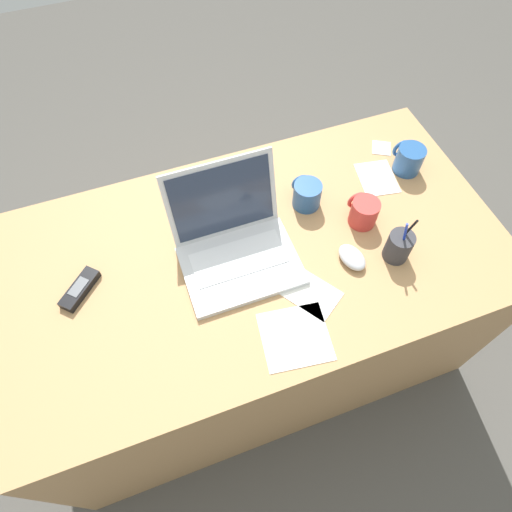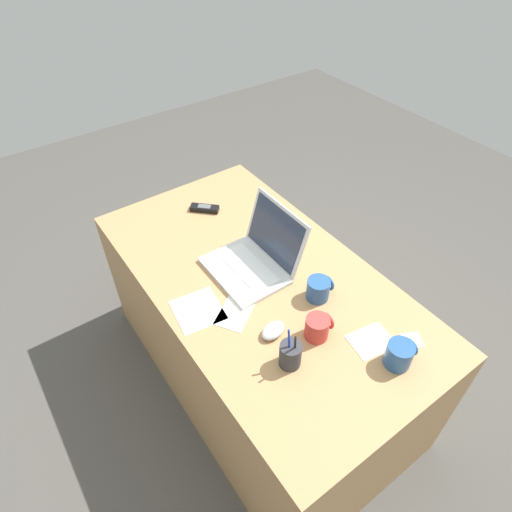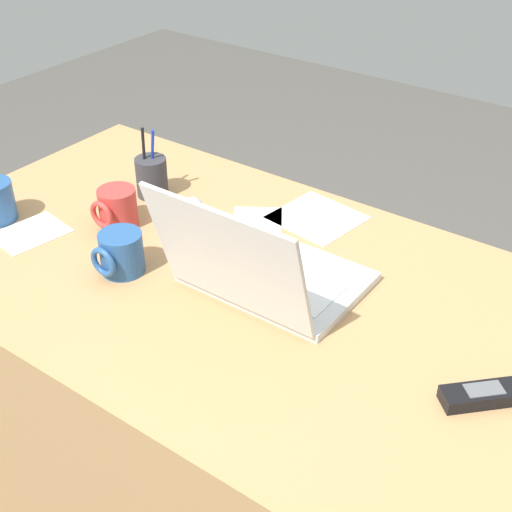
% 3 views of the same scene
% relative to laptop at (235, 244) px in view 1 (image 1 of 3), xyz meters
% --- Properties ---
extents(ground_plane, '(6.00, 6.00, 0.00)m').
position_rel_laptop_xyz_m(ground_plane, '(0.06, -0.01, -0.75)').
color(ground_plane, '#4C4944').
extents(desk, '(1.49, 0.81, 0.70)m').
position_rel_laptop_xyz_m(desk, '(0.06, -0.01, -0.40)').
color(desk, tan).
rests_on(desk, ground).
extents(laptop, '(0.33, 0.31, 0.25)m').
position_rel_laptop_xyz_m(laptop, '(0.00, 0.00, 0.00)').
color(laptop, silver).
rests_on(laptop, desk).
extents(computer_mouse, '(0.08, 0.11, 0.03)m').
position_rel_laptop_xyz_m(computer_mouse, '(0.31, -0.14, -0.03)').
color(computer_mouse, silver).
rests_on(computer_mouse, desk).
extents(coffee_mug_white, '(0.08, 0.10, 0.09)m').
position_rel_laptop_xyz_m(coffee_mug_white, '(0.40, -0.02, -0.01)').
color(coffee_mug_white, '#C63833').
rests_on(coffee_mug_white, desk).
extents(coffee_mug_tall, '(0.09, 0.10, 0.09)m').
position_rel_laptop_xyz_m(coffee_mug_tall, '(0.27, 0.10, -0.01)').
color(coffee_mug_tall, '#26518C').
rests_on(coffee_mug_tall, desk).
extents(coffee_mug_spare, '(0.09, 0.10, 0.09)m').
position_rel_laptop_xyz_m(coffee_mug_spare, '(0.64, 0.12, -0.01)').
color(coffee_mug_spare, '#26518C').
rests_on(coffee_mug_spare, desk).
extents(cordless_phone, '(0.12, 0.13, 0.03)m').
position_rel_laptop_xyz_m(cordless_phone, '(-0.45, 0.03, -0.04)').
color(cordless_phone, black).
rests_on(cordless_phone, desk).
extents(pen_holder, '(0.07, 0.07, 0.17)m').
position_rel_laptop_xyz_m(pen_holder, '(0.44, -0.17, -0.00)').
color(pen_holder, '#333338').
rests_on(pen_holder, desk).
extents(paper_note_near_laptop, '(0.19, 0.21, 0.00)m').
position_rel_laptop_xyz_m(paper_note_near_laptop, '(0.15, -0.19, -0.05)').
color(paper_note_near_laptop, white).
rests_on(paper_note_near_laptop, desk).
extents(paper_note_left, '(0.14, 0.16, 0.00)m').
position_rel_laptop_xyz_m(paper_note_left, '(0.53, 0.12, -0.05)').
color(paper_note_left, white).
rests_on(paper_note_left, desk).
extents(paper_note_right, '(0.20, 0.19, 0.00)m').
position_rel_laptop_xyz_m(paper_note_right, '(0.06, -0.30, -0.05)').
color(paper_note_right, white).
rests_on(paper_note_right, desk).
extents(paper_note_front, '(0.09, 0.09, 0.00)m').
position_rel_laptop_xyz_m(paper_note_front, '(0.61, 0.24, -0.05)').
color(paper_note_front, white).
rests_on(paper_note_front, desk).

